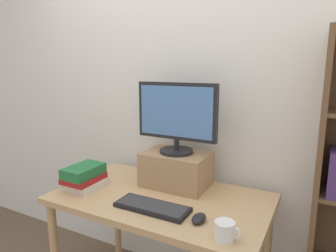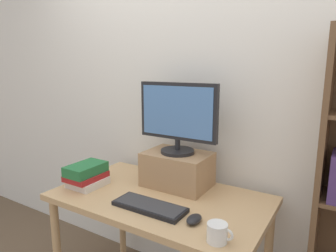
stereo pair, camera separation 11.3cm
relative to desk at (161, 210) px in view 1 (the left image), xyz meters
name	(u,v)px [view 1 (the left image)]	position (x,y,z in m)	size (l,w,h in m)	color
back_wall	(193,98)	(0.00, 0.46, 0.62)	(7.00, 0.08, 2.60)	silver
desk	(161,210)	(0.00, 0.00, 0.00)	(1.23, 0.72, 0.77)	tan
riser_box	(176,169)	(0.01, 0.19, 0.20)	(0.40, 0.28, 0.21)	#A87F56
computer_monitor	(177,116)	(0.01, 0.19, 0.54)	(0.52, 0.21, 0.43)	black
keyboard	(152,207)	(0.04, -0.17, 0.10)	(0.40, 0.15, 0.02)	black
computer_mouse	(199,218)	(0.31, -0.17, 0.11)	(0.06, 0.10, 0.04)	black
book_stack	(84,177)	(-0.47, -0.12, 0.16)	(0.19, 0.24, 0.14)	silver
coffee_mug	(225,231)	(0.47, -0.26, 0.13)	(0.12, 0.09, 0.08)	white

